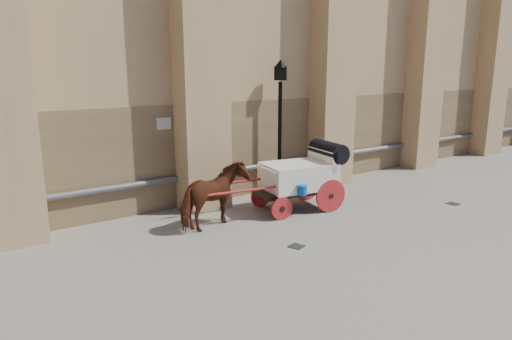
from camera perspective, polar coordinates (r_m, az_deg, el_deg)
ground at (r=11.30m, az=6.84°, el=-8.27°), size 90.00×90.00×0.00m
horse at (r=11.66m, az=-5.23°, el=-3.31°), size 2.11×1.41×1.64m
carriage at (r=13.18m, az=5.90°, el=-0.47°), size 4.50×1.83×1.91m
street_lamp at (r=14.48m, az=3.00°, el=5.78°), size 0.40×0.40×4.25m
drain_grate_near at (r=10.68m, az=5.08°, el=-9.47°), size 0.40×0.40×0.01m
drain_grate_far at (r=15.00m, az=23.42°, el=-3.89°), size 0.32×0.32×0.01m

